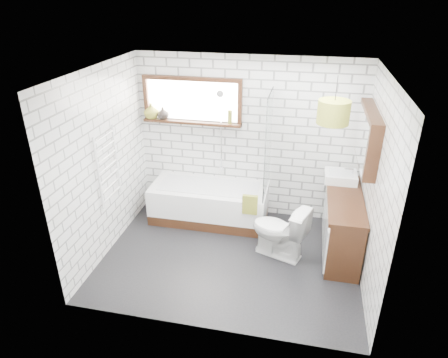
% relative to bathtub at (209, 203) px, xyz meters
% --- Properties ---
extents(floor, '(3.40, 2.60, 0.01)m').
position_rel_bathtub_xyz_m(floor, '(0.52, -0.91, -0.29)').
color(floor, black).
rests_on(floor, ground).
extents(ceiling, '(3.40, 2.60, 0.01)m').
position_rel_bathtub_xyz_m(ceiling, '(0.52, -0.91, 2.22)').
color(ceiling, white).
rests_on(ceiling, ground).
extents(wall_back, '(3.40, 0.01, 2.50)m').
position_rel_bathtub_xyz_m(wall_back, '(0.52, 0.40, 0.96)').
color(wall_back, white).
rests_on(wall_back, ground).
extents(wall_front, '(3.40, 0.01, 2.50)m').
position_rel_bathtub_xyz_m(wall_front, '(0.52, -2.21, 0.96)').
color(wall_front, white).
rests_on(wall_front, ground).
extents(wall_left, '(0.01, 2.60, 2.50)m').
position_rel_bathtub_xyz_m(wall_left, '(-1.19, -0.91, 0.96)').
color(wall_left, white).
rests_on(wall_left, ground).
extents(wall_right, '(0.01, 2.60, 2.50)m').
position_rel_bathtub_xyz_m(wall_right, '(2.22, -0.91, 0.96)').
color(wall_right, white).
rests_on(wall_right, ground).
extents(window, '(1.52, 0.16, 0.68)m').
position_rel_bathtub_xyz_m(window, '(-0.33, 0.35, 1.51)').
color(window, black).
rests_on(window, wall_back).
extents(towel_radiator, '(0.06, 0.52, 1.00)m').
position_rel_bathtub_xyz_m(towel_radiator, '(-1.14, -0.91, 0.91)').
color(towel_radiator, white).
rests_on(towel_radiator, wall_left).
extents(mirror_cabinet, '(0.16, 1.20, 0.70)m').
position_rel_bathtub_xyz_m(mirror_cabinet, '(2.14, -0.31, 1.36)').
color(mirror_cabinet, black).
rests_on(mirror_cabinet, wall_right).
extents(shower_riser, '(0.02, 0.02, 1.30)m').
position_rel_bathtub_xyz_m(shower_riser, '(0.12, 0.35, 1.06)').
color(shower_riser, silver).
rests_on(shower_riser, wall_back).
extents(bathtub, '(1.78, 0.79, 0.58)m').
position_rel_bathtub_xyz_m(bathtub, '(0.00, 0.00, 0.00)').
color(bathtub, white).
rests_on(bathtub, floor).
extents(shower_screen, '(0.02, 0.72, 1.50)m').
position_rel_bathtub_xyz_m(shower_screen, '(0.87, 0.00, 1.04)').
color(shower_screen, white).
rests_on(shower_screen, bathtub).
extents(towel_green, '(0.21, 0.06, 0.29)m').
position_rel_bathtub_xyz_m(towel_green, '(0.70, -0.39, 0.27)').
color(towel_green, olive).
rests_on(towel_green, bathtub).
extents(towel_beige, '(0.21, 0.05, 0.28)m').
position_rel_bathtub_xyz_m(towel_beige, '(0.69, -0.39, 0.27)').
color(towel_beige, tan).
rests_on(towel_beige, bathtub).
extents(vanity, '(0.47, 1.45, 0.83)m').
position_rel_bathtub_xyz_m(vanity, '(1.98, -0.41, 0.13)').
color(vanity, black).
rests_on(vanity, floor).
extents(basin, '(0.45, 0.39, 0.13)m').
position_rel_bathtub_xyz_m(basin, '(1.92, 0.09, 0.61)').
color(basin, white).
rests_on(basin, vanity).
extents(tap, '(0.04, 0.04, 0.15)m').
position_rel_bathtub_xyz_m(tap, '(2.08, 0.09, 0.67)').
color(tap, silver).
rests_on(tap, vanity).
extents(toilet, '(0.66, 0.86, 0.77)m').
position_rel_bathtub_xyz_m(toilet, '(1.15, -0.71, 0.10)').
color(toilet, white).
rests_on(toilet, floor).
extents(vase_olive, '(0.24, 0.24, 0.24)m').
position_rel_bathtub_xyz_m(vase_olive, '(-0.98, 0.32, 1.31)').
color(vase_olive, olive).
rests_on(vase_olive, window).
extents(vase_dark, '(0.20, 0.20, 0.19)m').
position_rel_bathtub_xyz_m(vase_dark, '(-0.80, 0.32, 1.28)').
color(vase_dark, black).
rests_on(vase_dark, window).
extents(bottle, '(0.07, 0.07, 0.20)m').
position_rel_bathtub_xyz_m(bottle, '(0.25, 0.32, 1.29)').
color(bottle, olive).
rests_on(bottle, window).
extents(pendant, '(0.36, 0.36, 0.26)m').
position_rel_bathtub_xyz_m(pendant, '(1.66, -0.85, 1.81)').
color(pendant, olive).
rests_on(pendant, ceiling).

